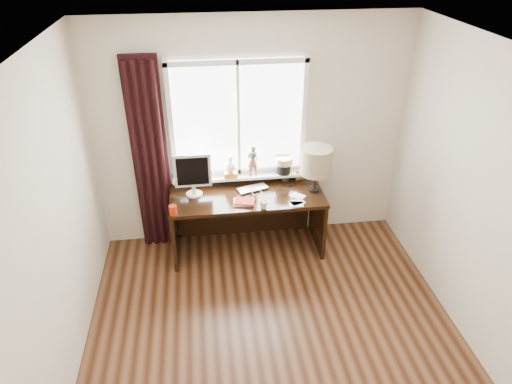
{
  "coord_description": "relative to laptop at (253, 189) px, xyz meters",
  "views": [
    {
      "loc": [
        -0.56,
        -2.68,
        3.34
      ],
      "look_at": [
        -0.05,
        1.25,
        1.0
      ],
      "focal_mm": 32.0,
      "sensor_mm": 36.0,
      "label": 1
    }
  ],
  "objects": [
    {
      "name": "wall_left",
      "position": [
        -1.72,
        -1.73,
        0.54
      ],
      "size": [
        0.0,
        4.0,
        2.6
      ],
      "primitive_type": "cube",
      "rotation": [
        1.57,
        0.0,
        1.57
      ],
      "color": "beige",
      "rests_on": "ground"
    },
    {
      "name": "floor",
      "position": [
        0.03,
        -1.73,
        -0.76
      ],
      "size": [
        3.5,
        4.0,
        0.0
      ],
      "primitive_type": "cube",
      "color": "brown",
      "rests_on": "ground"
    },
    {
      "name": "table_lamp",
      "position": [
        0.68,
        -0.1,
        0.35
      ],
      "size": [
        0.35,
        0.35,
        0.52
      ],
      "color": "black",
      "rests_on": "desk"
    },
    {
      "name": "laptop",
      "position": [
        0.0,
        0.0,
        0.0
      ],
      "size": [
        0.39,
        0.31,
        0.03
      ],
      "primitive_type": "imported",
      "rotation": [
        0.0,
        0.0,
        0.31
      ],
      "color": "silver",
      "rests_on": "desk"
    },
    {
      "name": "ceiling",
      "position": [
        0.03,
        -1.73,
        1.84
      ],
      "size": [
        3.5,
        4.0,
        0.0
      ],
      "primitive_type": "cube",
      "color": "white",
      "rests_on": "wall_back"
    },
    {
      "name": "desk_cables",
      "position": [
        0.3,
        -0.03,
        -0.01
      ],
      "size": [
        0.42,
        0.29,
        0.01
      ],
      "color": "black",
      "rests_on": "desk"
    },
    {
      "name": "notebook_stack",
      "position": [
        -0.13,
        -0.28,
        0.0
      ],
      "size": [
        0.25,
        0.2,
        0.03
      ],
      "color": "beige",
      "rests_on": "desk"
    },
    {
      "name": "wall_back",
      "position": [
        0.03,
        0.27,
        0.54
      ],
      "size": [
        3.5,
        0.0,
        2.6
      ],
      "primitive_type": "cube",
      "rotation": [
        1.57,
        0.0,
        0.0
      ],
      "color": "beige",
      "rests_on": "ground"
    },
    {
      "name": "loose_papers",
      "position": [
        0.45,
        -0.3,
        -0.01
      ],
      "size": [
        0.22,
        0.32,
        0.0
      ],
      "color": "white",
      "rests_on": "desk"
    },
    {
      "name": "icon_frame",
      "position": [
        0.57,
        0.15,
        0.05
      ],
      "size": [
        0.1,
        0.04,
        0.13
      ],
      "color": "gold",
      "rests_on": "desk"
    },
    {
      "name": "wall_right",
      "position": [
        1.78,
        -1.73,
        0.54
      ],
      "size": [
        0.0,
        4.0,
        2.6
      ],
      "primitive_type": "cube",
      "rotation": [
        1.57,
        0.0,
        1.57
      ],
      "color": "beige",
      "rests_on": "ground"
    },
    {
      "name": "red_cup",
      "position": [
        -0.87,
        -0.4,
        0.04
      ],
      "size": [
        0.08,
        0.08,
        0.1
      ],
      "primitive_type": "cylinder",
      "color": "#9F1D07",
      "rests_on": "desk"
    },
    {
      "name": "monitor",
      "position": [
        -0.65,
        -0.03,
        0.26
      ],
      "size": [
        0.4,
        0.18,
        0.49
      ],
      "color": "beige",
      "rests_on": "desk"
    },
    {
      "name": "mug",
      "position": [
        0.07,
        -0.4,
        0.03
      ],
      "size": [
        0.12,
        0.12,
        0.09
      ],
      "primitive_type": "imported",
      "rotation": [
        0.0,
        0.0,
        1.09
      ],
      "color": "white",
      "rests_on": "desk"
    },
    {
      "name": "curtain",
      "position": [
        -1.11,
        0.18,
        0.35
      ],
      "size": [
        0.38,
        0.09,
        2.25
      ],
      "color": "black",
      "rests_on": "floor"
    },
    {
      "name": "brush_holder",
      "position": [
        0.4,
        0.16,
        0.05
      ],
      "size": [
        0.09,
        0.09,
        0.25
      ],
      "color": "black",
      "rests_on": "desk"
    },
    {
      "name": "desk",
      "position": [
        -0.07,
        -0.0,
        -0.26
      ],
      "size": [
        1.7,
        0.7,
        0.75
      ],
      "color": "black",
      "rests_on": "floor"
    },
    {
      "name": "window",
      "position": [
        -0.11,
        0.22,
        0.54
      ],
      "size": [
        1.52,
        0.2,
        1.4
      ],
      "color": "white",
      "rests_on": "ground"
    }
  ]
}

